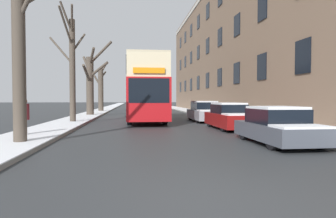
% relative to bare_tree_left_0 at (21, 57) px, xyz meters
% --- Properties ---
extents(ground_plane, '(320.00, 320.00, 0.00)m').
position_rel_bare_tree_left_0_xyz_m(ground_plane, '(5.59, -6.46, -3.13)').
color(ground_plane, '#303335').
extents(sidewalk_left, '(2.52, 130.00, 0.16)m').
position_rel_bare_tree_left_0_xyz_m(sidewalk_left, '(-0.37, 46.54, -3.05)').
color(sidewalk_left, gray).
rests_on(sidewalk_left, ground).
extents(sidewalk_right, '(2.52, 130.00, 0.16)m').
position_rel_bare_tree_left_0_xyz_m(sidewalk_right, '(11.55, 46.54, -3.05)').
color(sidewalk_right, gray).
rests_on(sidewalk_right, ground).
extents(terrace_facade_right, '(9.10, 51.21, 15.31)m').
position_rel_bare_tree_left_0_xyz_m(terrace_facade_right, '(17.30, 23.77, 4.53)').
color(terrace_facade_right, '#7A604C').
rests_on(terrace_facade_right, ground).
extents(bare_tree_left_0, '(1.62, 2.53, 6.35)m').
position_rel_bare_tree_left_0_xyz_m(bare_tree_left_0, '(0.00, 0.00, 0.00)').
color(bare_tree_left_0, '#4C4238').
rests_on(bare_tree_left_0, ground).
extents(bare_tree_left_1, '(2.64, 3.40, 7.89)m').
position_rel_bare_tree_left_0_xyz_m(bare_tree_left_1, '(-0.13, 9.58, 0.78)').
color(bare_tree_left_1, '#4C4238').
rests_on(bare_tree_left_1, ground).
extents(bare_tree_left_2, '(3.17, 3.68, 7.17)m').
position_rel_bare_tree_left_0_xyz_m(bare_tree_left_2, '(-0.10, 18.53, 0.19)').
color(bare_tree_left_2, '#4C4238').
rests_on(bare_tree_left_2, ground).
extents(bare_tree_left_3, '(2.02, 1.82, 6.25)m').
position_rel_bare_tree_left_0_xyz_m(bare_tree_left_3, '(-0.16, 28.33, -0.11)').
color(bare_tree_left_3, '#4C4238').
rests_on(bare_tree_left_3, ground).
extents(double_decker_bus, '(2.63, 10.53, 4.47)m').
position_rel_bare_tree_left_0_xyz_m(double_decker_bus, '(4.83, 11.24, -0.60)').
color(double_decker_bus, red).
rests_on(double_decker_bus, ground).
extents(parked_car_0, '(1.89, 4.16, 1.37)m').
position_rel_bare_tree_left_0_xyz_m(parked_car_0, '(9.20, -0.67, -2.49)').
color(parked_car_0, '#474C56').
rests_on(parked_car_0, ground).
extents(parked_car_1, '(1.71, 4.50, 1.45)m').
position_rel_bare_tree_left_0_xyz_m(parked_car_1, '(9.20, 4.89, -2.46)').
color(parked_car_1, maroon).
rests_on(parked_car_1, ground).
extents(parked_car_2, '(1.85, 4.56, 1.51)m').
position_rel_bare_tree_left_0_xyz_m(parked_car_2, '(9.20, 10.57, -2.44)').
color(parked_car_2, '#9EA3AD').
rests_on(parked_car_2, ground).
extents(oncoming_van, '(2.09, 5.14, 2.31)m').
position_rel_bare_tree_left_0_xyz_m(oncoming_van, '(4.15, 31.95, -1.88)').
color(oncoming_van, '#9EA3AD').
rests_on(oncoming_van, ground).
extents(pedestrian_left_sidewalk, '(0.36, 0.36, 1.67)m').
position_rel_bare_tree_left_0_xyz_m(pedestrian_left_sidewalk, '(-0.63, 2.17, -2.21)').
color(pedestrian_left_sidewalk, '#4C4742').
rests_on(pedestrian_left_sidewalk, ground).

